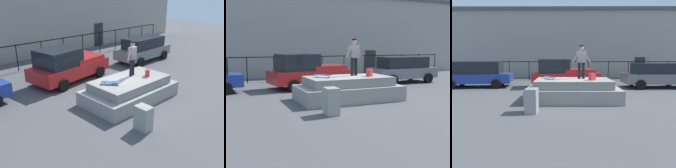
# 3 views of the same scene
# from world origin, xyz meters

# --- Properties ---
(ground_plane) EXTENTS (60.00, 60.00, 0.00)m
(ground_plane) POSITION_xyz_m (0.00, 0.00, 0.00)
(ground_plane) COLOR #4C4C4F
(concrete_ledge) EXTENTS (4.41, 2.43, 1.03)m
(concrete_ledge) POSITION_xyz_m (0.10, -0.34, 0.47)
(concrete_ledge) COLOR gray
(concrete_ledge) RESTS_ON ground_plane
(skateboarder) EXTENTS (0.96, 0.35, 1.63)m
(skateboarder) POSITION_xyz_m (0.51, -0.08, 1.98)
(skateboarder) COLOR black
(skateboarder) RESTS_ON concrete_ledge
(skateboard) EXTENTS (0.64, 0.76, 0.12)m
(skateboard) POSITION_xyz_m (-1.07, -0.26, 1.13)
(skateboard) COLOR #264C8C
(skateboard) RESTS_ON concrete_ledge
(backpack) EXTENTS (0.34, 0.33, 0.32)m
(backpack) POSITION_xyz_m (0.97, -0.64, 1.19)
(backpack) COLOR red
(backpack) RESTS_ON concrete_ledge
(car_red_pickup_mid) EXTENTS (4.79, 2.70, 1.92)m
(car_red_pickup_mid) POSITION_xyz_m (-0.48, 3.82, 0.94)
(car_red_pickup_mid) COLOR #B21E1E
(car_red_pickup_mid) RESTS_ON ground_plane
(car_grey_hatchback_far) EXTENTS (4.43, 2.05, 1.67)m
(car_grey_hatchback_far) POSITION_xyz_m (5.87, 3.65, 0.89)
(car_grey_hatchback_far) COLOR slate
(car_grey_hatchback_far) RESTS_ON ground_plane
(utility_box) EXTENTS (0.46, 0.62, 0.94)m
(utility_box) POSITION_xyz_m (-1.57, -2.54, 0.47)
(utility_box) COLOR gray
(utility_box) RESTS_ON ground_plane
(fence_row) EXTENTS (24.06, 0.06, 1.68)m
(fence_row) POSITION_xyz_m (-0.00, 7.48, 1.15)
(fence_row) COLOR black
(fence_row) RESTS_ON ground_plane
(warehouse_building) EXTENTS (35.15, 7.65, 6.67)m
(warehouse_building) POSITION_xyz_m (0.00, 13.29, 3.34)
(warehouse_building) COLOR gray
(warehouse_building) RESTS_ON ground_plane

